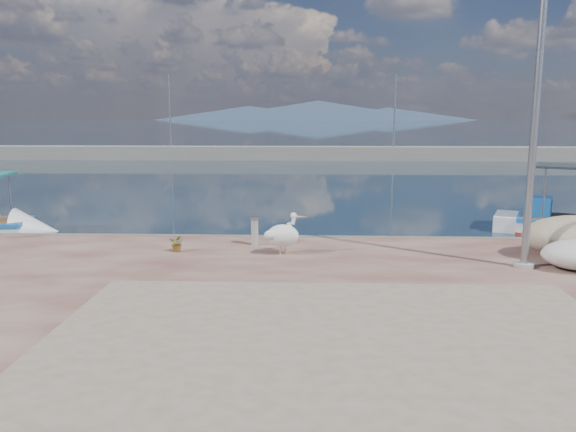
% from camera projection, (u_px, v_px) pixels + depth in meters
% --- Properties ---
extents(ground, '(1400.00, 1400.00, 0.00)m').
position_uv_depth(ground, '(281.00, 315.00, 11.05)').
color(ground, '#162635').
rests_on(ground, ground).
extents(quay_patch, '(9.00, 7.00, 0.01)m').
position_uv_depth(quay_patch, '(340.00, 355.00, 7.97)').
color(quay_patch, gray).
rests_on(quay_patch, quay).
extents(breakwater, '(120.00, 2.20, 7.50)m').
position_uv_depth(breakwater, '(304.00, 153.00, 50.30)').
color(breakwater, gray).
rests_on(breakwater, ground).
extents(mountains, '(370.00, 280.00, 22.00)m').
position_uv_depth(mountains, '(313.00, 112.00, 648.72)').
color(mountains, '#28384C').
rests_on(mountains, ground).
extents(pelican, '(1.08, 0.73, 1.03)m').
position_uv_depth(pelican, '(283.00, 235.00, 13.73)').
color(pelican, tan).
rests_on(pelican, quay).
extents(lamp_post, '(0.44, 0.96, 7.00)m').
position_uv_depth(lamp_post, '(535.00, 119.00, 12.09)').
color(lamp_post, gray).
rests_on(lamp_post, quay).
extents(bollard_near, '(0.25, 0.25, 0.76)m').
position_uv_depth(bollard_near, '(255.00, 230.00, 14.75)').
color(bollard_near, gray).
rests_on(bollard_near, quay).
extents(potted_plant, '(0.43, 0.39, 0.42)m').
position_uv_depth(potted_plant, '(177.00, 243.00, 14.08)').
color(potted_plant, '#33722D').
rests_on(potted_plant, quay).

